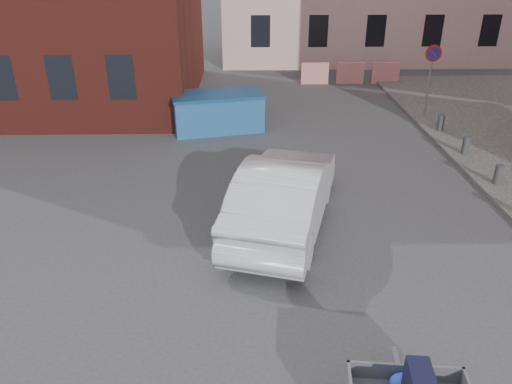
{
  "coord_description": "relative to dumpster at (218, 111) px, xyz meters",
  "views": [
    {
      "loc": [
        -0.87,
        -8.77,
        5.95
      ],
      "look_at": [
        -0.64,
        1.05,
        1.1
      ],
      "focal_mm": 35.0,
      "sensor_mm": 36.0,
      "label": 1
    }
  ],
  "objects": [
    {
      "name": "dumpster",
      "position": [
        0.0,
        0.0,
        0.0
      ],
      "size": [
        3.47,
        2.28,
        1.34
      ],
      "rotation": [
        0.0,
        0.0,
        0.21
      ],
      "color": "#205D9A",
      "rests_on": "ground"
    },
    {
      "name": "ground",
      "position": [
        1.83,
        -8.43,
        -0.67
      ],
      "size": [
        120.0,
        120.0,
        0.0
      ],
      "primitive_type": "plane",
      "color": "#38383A",
      "rests_on": "ground"
    },
    {
      "name": "barriers",
      "position": [
        6.03,
        6.57,
        -0.17
      ],
      "size": [
        4.7,
        0.18,
        1.0
      ],
      "color": "red",
      "rests_on": "ground"
    },
    {
      "name": "bollards",
      "position": [
        7.83,
        -5.03,
        -0.28
      ],
      "size": [
        0.22,
        9.02,
        0.55
      ],
      "color": "#3A3A3D",
      "rests_on": "sidewalk"
    },
    {
      "name": "no_parking_sign",
      "position": [
        7.83,
        1.05,
        1.34
      ],
      "size": [
        0.6,
        0.09,
        2.65
      ],
      "color": "gray",
      "rests_on": "sidewalk"
    },
    {
      "name": "silver_car",
      "position": [
        1.86,
        -6.96,
        0.18
      ],
      "size": [
        3.12,
        5.45,
        1.7
      ],
      "primitive_type": "imported",
      "rotation": [
        0.0,
        0.0,
        2.87
      ],
      "color": "silver",
      "rests_on": "ground"
    }
  ]
}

